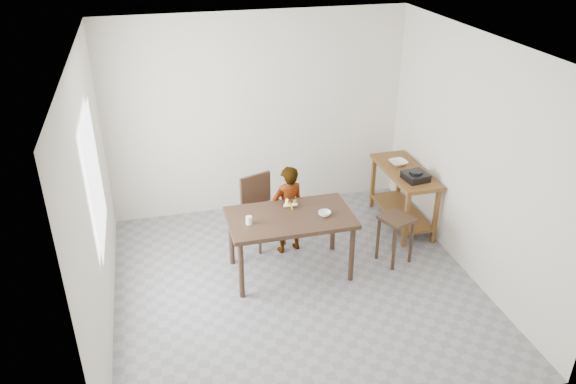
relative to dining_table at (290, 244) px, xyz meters
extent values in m
cube|color=gray|center=(0.00, -0.30, -0.40)|extent=(4.00, 4.00, 0.04)
cube|color=white|center=(0.00, -0.30, 2.35)|extent=(4.00, 4.00, 0.04)
cube|color=silver|center=(0.00, 1.72, 0.98)|extent=(4.00, 0.04, 2.70)
cube|color=silver|center=(0.00, -2.32, 0.98)|extent=(4.00, 0.04, 2.70)
cube|color=silver|center=(-2.02, -0.30, 0.98)|extent=(0.04, 4.00, 2.70)
cube|color=silver|center=(2.02, -0.30, 0.98)|extent=(0.04, 4.00, 2.70)
cube|color=white|center=(-1.97, -0.10, 1.12)|extent=(0.02, 1.10, 1.30)
imported|color=white|center=(0.09, 0.45, 0.20)|extent=(0.47, 0.36, 1.14)
cylinder|color=white|center=(-0.48, -0.06, 0.42)|extent=(0.08, 0.08, 0.09)
imported|color=white|center=(0.37, -0.08, 0.40)|extent=(0.19, 0.19, 0.05)
imported|color=white|center=(1.69, 0.87, 0.45)|extent=(0.26, 0.26, 0.06)
cube|color=black|center=(1.71, 0.40, 0.47)|extent=(0.31, 0.31, 0.09)
camera|label=1|loc=(-1.38, -5.26, 3.50)|focal=35.00mm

